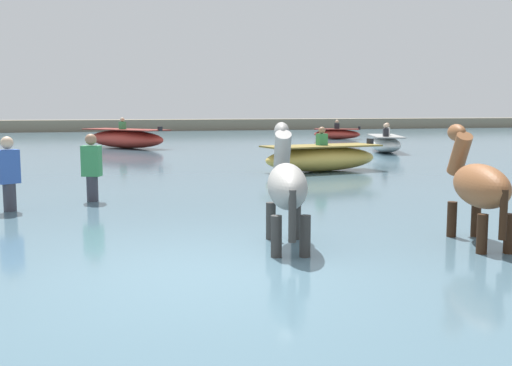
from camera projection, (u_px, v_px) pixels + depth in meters
The scene contains 11 objects.
ground_plane at pixel (201, 311), 6.20m from camera, with size 120.00×120.00×0.00m, color #756B56.
water_surface at pixel (129, 180), 15.72m from camera, with size 90.00×90.00×0.43m, color #476675.
horse_lead_grey at pixel (287, 189), 7.14m from camera, with size 0.75×1.75×1.89m.
horse_trailing_chestnut at pixel (478, 189), 7.30m from camera, with size 0.73×1.72×1.87m.
boat_near_port at pixel (385, 143), 22.85m from camera, with size 2.08×3.41×1.10m.
boat_mid_channel at pixel (337, 134), 32.40m from camera, with size 2.60×2.04×1.03m.
boat_near_starboard at pixel (126, 138), 25.16m from camera, with size 3.66×4.12×1.26m.
boat_mid_outer at pixel (321, 158), 15.80m from camera, with size 3.39×1.72×1.16m.
person_wading_mid at pixel (92, 177), 10.67m from camera, with size 0.37×0.31×1.63m.
person_wading_close at pixel (9, 184), 9.65m from camera, with size 0.38×0.32×1.63m.
far_shoreline at pixel (99, 128), 44.03m from camera, with size 80.00×2.40×1.25m, color gray.
Camera 1 is at (-1.10, -5.92, 2.07)m, focal length 42.40 mm.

